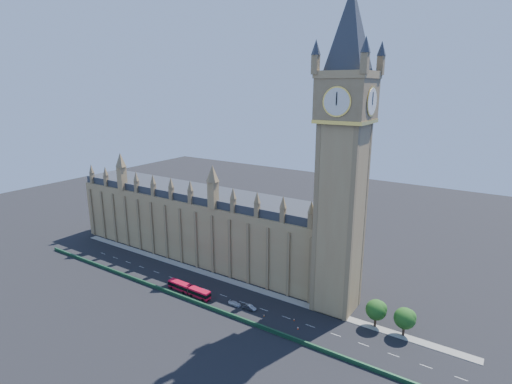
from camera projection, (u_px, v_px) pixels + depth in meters
The scene contains 15 objects.
ground at pixel (214, 292), 135.92m from camera, with size 400.00×400.00×0.00m, color black.
palace_westminster at pixel (200, 223), 163.42m from camera, with size 120.00×20.00×28.00m.
elizabeth_tower at pixel (345, 135), 113.22m from camera, with size 20.59×20.59×105.00m.
bridge_parapet at pixel (197, 302), 128.49m from camera, with size 160.00×0.60×1.20m, color #1E4C2D.
kerb_north at pixel (231, 281), 143.59m from camera, with size 160.00×3.00×0.16m, color gray.
tree_east_near at pixel (377, 309), 115.00m from camera, with size 6.00×6.00×8.50m.
tree_east_far at pixel (406, 318), 110.77m from camera, with size 6.00×6.00×8.50m.
red_bus at pixel (189, 289), 134.66m from camera, with size 17.60×3.21×2.98m.
car_grey at pixel (248, 308), 125.22m from camera, with size 1.60×3.98×1.36m, color #3D3E44.
car_silver at pixel (250, 307), 125.47m from camera, with size 1.37×3.92×1.29m, color #A8ACB0.
car_white at pixel (235, 304), 127.69m from camera, with size 1.72×4.22×1.23m, color silver.
cone_a at pixel (247, 306), 126.96m from camera, with size 0.54×0.54×0.68m.
cone_b at pixel (264, 315), 121.61m from camera, with size 0.42×0.42×0.65m.
cone_c at pixel (294, 320), 119.40m from camera, with size 0.44×0.44×0.64m.
cone_d at pixel (298, 328), 115.12m from camera, with size 0.57×0.57×0.78m.
Camera 1 is at (79.10, -94.87, 67.77)m, focal length 28.00 mm.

